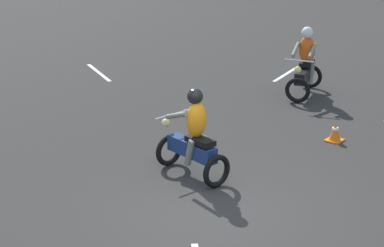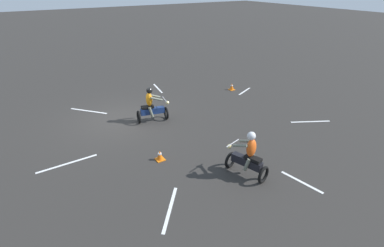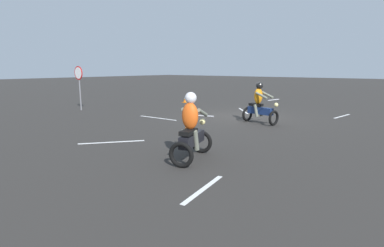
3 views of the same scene
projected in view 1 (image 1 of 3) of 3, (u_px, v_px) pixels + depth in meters
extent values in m
plane|color=#2D2B28|center=(218.00, 215.00, 11.97)|extent=(120.00, 120.00, 0.00)
torus|color=black|center=(169.00, 150.00, 13.83)|extent=(0.22, 0.61, 0.60)
torus|color=black|center=(217.00, 171.00, 12.91)|extent=(0.22, 0.61, 0.60)
cube|color=navy|center=(192.00, 149.00, 13.29)|extent=(1.13, 0.45, 0.28)
cube|color=black|center=(200.00, 141.00, 13.06)|extent=(0.60, 0.37, 0.10)
cylinder|color=silver|center=(170.00, 115.00, 13.56)|extent=(0.17, 0.69, 0.04)
sphere|color=#F2E08C|center=(166.00, 123.00, 13.71)|extent=(0.19, 0.19, 0.16)
ellipsoid|color=orange|center=(197.00, 120.00, 13.02)|extent=(0.35, 0.45, 0.64)
cylinder|color=slate|center=(194.00, 111.00, 13.34)|extent=(0.55, 0.20, 0.27)
cylinder|color=slate|center=(177.00, 115.00, 13.09)|extent=(0.55, 0.20, 0.27)
cylinder|color=slate|center=(202.00, 149.00, 13.31)|extent=(0.26, 0.17, 0.51)
cylinder|color=slate|center=(190.00, 152.00, 13.14)|extent=(0.26, 0.17, 0.51)
sphere|color=black|center=(195.00, 96.00, 12.90)|extent=(0.33, 0.33, 0.28)
torus|color=black|center=(298.00, 90.00, 17.42)|extent=(0.60, 0.26, 0.60)
torus|color=black|center=(310.00, 76.00, 18.56)|extent=(0.60, 0.26, 0.60)
cube|color=black|center=(304.00, 74.00, 17.91)|extent=(0.54, 1.12, 0.28)
cube|color=black|center=(307.00, 63.00, 18.03)|extent=(0.41, 0.61, 0.10)
cylinder|color=silver|center=(299.00, 61.00, 17.23)|extent=(0.68, 0.23, 0.04)
sphere|color=#F2E08C|center=(298.00, 70.00, 17.17)|extent=(0.20, 0.20, 0.16)
ellipsoid|color=#EA5919|center=(307.00, 50.00, 17.83)|extent=(0.46, 0.38, 0.64)
cylinder|color=slate|center=(296.00, 50.00, 17.62)|extent=(0.24, 0.55, 0.27)
cylinder|color=slate|center=(312.00, 51.00, 17.48)|extent=(0.24, 0.55, 0.27)
cylinder|color=slate|center=(300.00, 73.00, 18.05)|extent=(0.18, 0.27, 0.51)
cylinder|color=slate|center=(311.00, 74.00, 17.95)|extent=(0.18, 0.27, 0.51)
sphere|color=silver|center=(307.00, 33.00, 17.65)|extent=(0.35, 0.35, 0.28)
cube|color=orange|center=(334.00, 140.00, 15.13)|extent=(0.32, 0.32, 0.03)
cone|color=orange|center=(335.00, 131.00, 15.07)|extent=(0.24, 0.24, 0.36)
cylinder|color=white|center=(335.00, 129.00, 15.05)|extent=(0.13, 0.13, 0.05)
cube|color=silver|center=(285.00, 74.00, 19.79)|extent=(0.32, 1.52, 0.01)
cube|color=silver|center=(99.00, 72.00, 19.98)|extent=(1.69, 0.95, 0.01)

